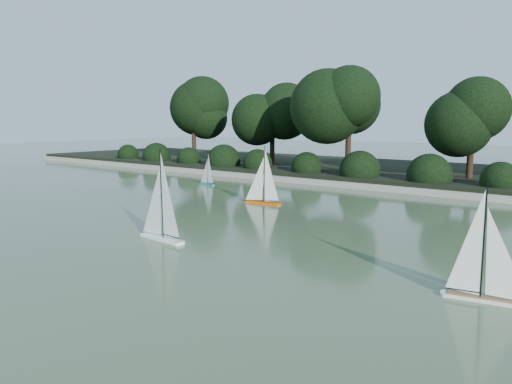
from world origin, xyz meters
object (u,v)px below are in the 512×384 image
(sailboat_white_b, at_px, (493,284))
(sailboat_teal, at_px, (206,179))
(sailboat_white_a, at_px, (158,224))
(sailboat_orange, at_px, (260,194))

(sailboat_white_b, bearing_deg, sailboat_teal, 150.68)
(sailboat_white_b, height_order, sailboat_teal, sailboat_white_b)
(sailboat_white_a, xyz_separation_m, sailboat_orange, (-0.92, 4.15, -0.03))
(sailboat_orange, height_order, sailboat_teal, sailboat_orange)
(sailboat_white_a, bearing_deg, sailboat_teal, 127.46)
(sailboat_white_b, bearing_deg, sailboat_orange, 149.29)
(sailboat_white_b, bearing_deg, sailboat_white_a, -176.43)
(sailboat_orange, bearing_deg, sailboat_white_a, -77.51)
(sailboat_teal, bearing_deg, sailboat_orange, -26.83)
(sailboat_white_a, xyz_separation_m, sailboat_teal, (-4.61, 6.02, -0.09))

